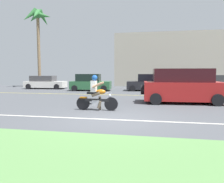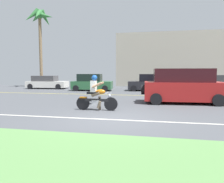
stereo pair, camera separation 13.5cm
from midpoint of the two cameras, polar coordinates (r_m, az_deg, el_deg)
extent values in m
cube|color=#4C4F54|center=(11.04, 3.59, -4.15)|extent=(56.00, 30.00, 0.04)
cube|color=#5B8C4C|center=(4.33, -9.77, -18.48)|extent=(56.00, 3.80, 0.06)
cube|color=silver|center=(8.01, 0.58, -7.53)|extent=(50.40, 0.12, 0.01)
cube|color=yellow|center=(16.52, 6.18, -1.00)|extent=(50.40, 0.12, 0.01)
cylinder|color=black|center=(9.80, 0.09, -3.37)|extent=(0.62, 0.10, 0.62)
cylinder|color=black|center=(10.13, -7.42, -3.13)|extent=(0.62, 0.10, 0.62)
cylinder|color=#B7BAC1|center=(9.78, -0.51, -1.87)|extent=(0.28, 0.05, 0.54)
cube|color=black|center=(9.92, -3.74, -2.31)|extent=(1.13, 0.11, 0.12)
cube|color=#B7BAC1|center=(9.95, -4.02, -3.01)|extent=(0.33, 0.21, 0.25)
ellipsoid|color=#B76614|center=(9.83, -2.70, -0.07)|extent=(0.46, 0.25, 0.23)
cube|color=black|center=(9.93, -4.90, -0.38)|extent=(0.50, 0.23, 0.10)
cube|color=#B76614|center=(10.09, -7.33, -1.57)|extent=(0.33, 0.17, 0.06)
cylinder|color=#B7BAC1|center=(9.77, -0.98, -0.37)|extent=(0.04, 0.64, 0.04)
sphere|color=#B7BAC1|center=(9.76, -0.27, -1.11)|extent=(0.14, 0.14, 0.14)
cylinder|color=#B7BAC1|center=(10.14, -5.14, -3.28)|extent=(0.52, 0.08, 0.07)
cube|color=white|center=(9.89, -4.57, 1.40)|extent=(0.23, 0.33, 0.52)
sphere|color=#194C9E|center=(9.86, -4.35, 3.68)|extent=(0.27, 0.27, 0.27)
cylinder|color=brown|center=(9.79, -4.01, -0.76)|extent=(0.42, 0.14, 0.26)
cylinder|color=brown|center=(9.99, -3.71, -0.64)|extent=(0.42, 0.14, 0.26)
cylinder|color=brown|center=(10.05, -2.95, -3.13)|extent=(0.11, 0.11, 0.63)
cylinder|color=brown|center=(9.79, -3.09, -3.57)|extent=(0.21, 0.12, 0.35)
cylinder|color=tan|center=(9.63, -3.71, 1.77)|extent=(0.47, 0.10, 0.29)
cylinder|color=tan|center=(10.04, -3.12, 1.91)|extent=(0.47, 0.10, 0.29)
cube|color=#AD1E1E|center=(12.90, 18.89, 0.13)|extent=(4.50, 2.15, 1.04)
cube|color=#351116|center=(12.84, 18.62, 4.13)|extent=(3.25, 1.82, 0.75)
cylinder|color=black|center=(11.78, 12.04, -2.00)|extent=(0.65, 0.25, 0.64)
cylinder|color=black|center=(12.39, 26.91, -2.10)|extent=(0.65, 0.25, 0.64)
cylinder|color=black|center=(13.71, 11.57, -1.00)|extent=(0.65, 0.25, 0.64)
cylinder|color=black|center=(14.24, 24.47, -1.13)|extent=(0.65, 0.25, 0.64)
cylinder|color=black|center=(12.69, 8.58, 0.51)|extent=(0.22, 0.58, 0.58)
cube|color=white|center=(24.20, -16.78, 1.88)|extent=(4.41, 1.97, 0.65)
cube|color=#444346|center=(24.28, -17.38, 3.35)|extent=(2.59, 1.61, 0.60)
cylinder|color=black|center=(24.14, -20.95, 1.28)|extent=(0.57, 0.22, 0.56)
cylinder|color=black|center=(22.84, -14.07, 1.26)|extent=(0.57, 0.22, 0.56)
cylinder|color=black|center=(25.63, -19.17, 1.54)|extent=(0.57, 0.22, 0.56)
cylinder|color=black|center=(24.41, -12.63, 1.53)|extent=(0.57, 0.22, 0.56)
cube|color=#2D663D|center=(20.76, -5.15, 1.72)|extent=(3.97, 1.94, 0.76)
cube|color=black|center=(20.78, -5.79, 3.73)|extent=(2.33, 1.59, 0.70)
cylinder|color=black|center=(20.32, -9.48, 0.89)|extent=(0.57, 0.22, 0.56)
cylinder|color=black|center=(19.70, -1.71, 0.82)|extent=(0.57, 0.22, 0.56)
cylinder|color=black|center=(21.91, -8.23, 1.21)|extent=(0.57, 0.22, 0.56)
cylinder|color=black|center=(21.35, -1.02, 1.16)|extent=(0.57, 0.22, 0.56)
cube|color=#232328|center=(20.72, 10.02, 1.66)|extent=(3.92, 1.88, 0.76)
cube|color=black|center=(20.70, 10.70, 3.65)|extent=(2.29, 1.58, 0.70)
cylinder|color=black|center=(21.68, 13.69, 1.07)|extent=(0.56, 0.20, 0.56)
cylinder|color=black|center=(21.66, 6.31, 1.18)|extent=(0.56, 0.20, 0.56)
cylinder|color=black|center=(19.91, 14.03, 0.72)|extent=(0.56, 0.20, 0.56)
cylinder|color=black|center=(19.90, 6.00, 0.84)|extent=(0.56, 0.20, 0.56)
cube|color=beige|center=(21.05, 25.27, 1.24)|extent=(4.29, 1.98, 0.72)
cube|color=#3B3A3D|center=(21.07, 26.01, 3.09)|extent=(2.51, 1.65, 0.66)
cylinder|color=black|center=(21.71, 20.85, 0.89)|extent=(0.57, 0.21, 0.56)
cylinder|color=black|center=(19.94, 21.46, 0.52)|extent=(0.57, 0.21, 0.56)
cylinder|color=#846B4C|center=(26.98, -18.44, 10.14)|extent=(0.35, 0.35, 8.48)
sphere|color=#337538|center=(27.69, -18.70, 18.91)|extent=(0.90, 0.90, 0.90)
cone|color=#337538|center=(27.10, -17.20, 18.78)|extent=(2.16, 1.08, 1.13)
cone|color=#337538|center=(28.23, -17.31, 18.21)|extent=(1.22, 1.95, 1.92)
cone|color=#337538|center=(28.39, -19.56, 18.07)|extent=(2.13, 1.70, 1.26)
cone|color=#337538|center=(27.40, -20.53, 18.53)|extent=(1.83, 1.89, 1.82)
cone|color=#337538|center=(26.81, -19.17, 18.88)|extent=(1.23, 2.16, 1.58)
cube|color=beige|center=(29.29, 21.51, 7.89)|extent=(19.75, 4.00, 6.70)
camera|label=1|loc=(0.07, -89.64, 0.03)|focal=34.10mm
camera|label=2|loc=(0.07, 90.36, -0.03)|focal=34.10mm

